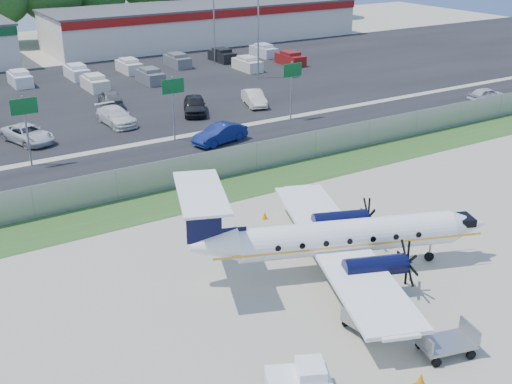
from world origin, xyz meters
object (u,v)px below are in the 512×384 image
aircraft (340,237)px  baggage_cart_far (368,316)px  pushback_tug (301,380)px  baggage_cart_near (446,342)px

aircraft → baggage_cart_far: aircraft is taller
aircraft → pushback_tug: size_ratio=5.82×
aircraft → baggage_cart_near: 7.53m
aircraft → baggage_cart_near: bearing=-94.1°
pushback_tug → baggage_cart_far: 5.19m
pushback_tug → baggage_cart_near: pushback_tug is taller
aircraft → pushback_tug: (-6.71, -6.29, -1.25)m
baggage_cart_far → baggage_cart_near: bearing=-65.8°
aircraft → baggage_cart_near: (-0.53, -7.40, -1.30)m
aircraft → pushback_tug: aircraft is taller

